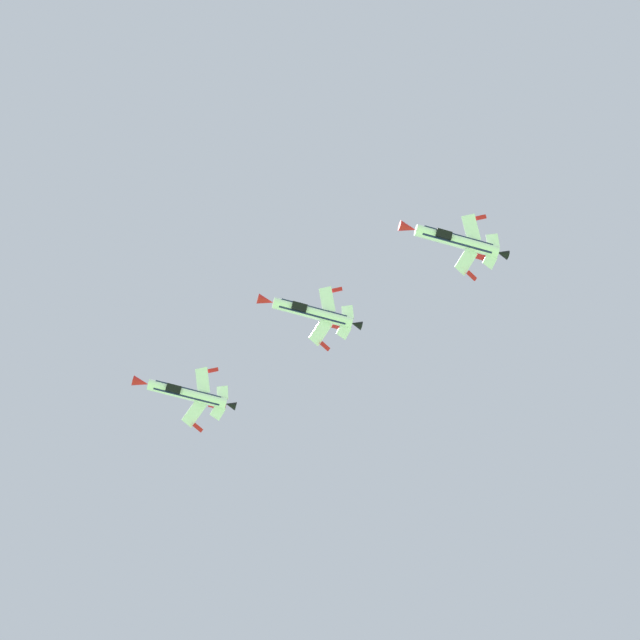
{
  "coord_description": "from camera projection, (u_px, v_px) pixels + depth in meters",
  "views": [
    {
      "loc": [
        5.02,
        -0.07,
        1.97
      ],
      "look_at": [
        -20.67,
        39.17,
        132.04
      ],
      "focal_mm": 53.22,
      "sensor_mm": 36.0,
      "label": 1
    }
  ],
  "objects": [
    {
      "name": "fighter_jet_left_wing",
      "position": [
        311.0,
        312.0,
        139.64
      ],
      "size": [
        11.58,
        12.92,
        7.1
      ],
      "rotation": [
        0.0,
        0.77,
        2.42
      ],
      "color": "white"
    },
    {
      "name": "fighter_jet_right_wing",
      "position": [
        455.0,
        241.0,
        131.93
      ],
      "size": [
        11.58,
        12.92,
        6.96
      ],
      "rotation": [
        0.0,
        0.75,
        2.42
      ],
      "color": "white"
    },
    {
      "name": "fighter_jet_lead",
      "position": [
        185.0,
        394.0,
        142.56
      ],
      "size": [
        11.58,
        12.92,
        7.14
      ],
      "rotation": [
        0.0,
        0.77,
        2.42
      ],
      "color": "white"
    }
  ]
}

